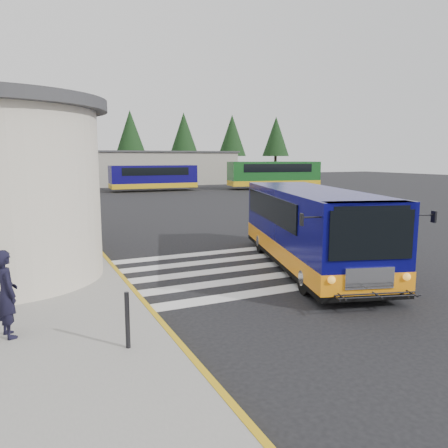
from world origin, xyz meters
name	(u,v)px	position (x,y,z in m)	size (l,w,h in m)	color
ground	(240,262)	(0.00, 0.00, 0.00)	(140.00, 140.00, 0.00)	black
curb_strip	(96,247)	(-4.05, 4.00, 0.08)	(0.12, 34.00, 0.16)	gold
crosswalk	(238,269)	(-0.50, -0.80, 0.01)	(8.00, 5.35, 0.01)	silver
depot_building	(130,168)	(6.00, 42.00, 2.11)	(26.40, 8.40, 4.20)	gray
tree_line	(118,133)	(6.29, 50.00, 6.77)	(58.40, 4.40, 10.00)	black
transit_bus	(310,230)	(1.64, -1.55, 1.17)	(4.88, 8.93, 2.45)	#080756
pedestrian_a	(6,294)	(-6.81, -3.96, 0.97)	(0.60, 0.39, 1.64)	black
bollard	(127,320)	(-4.92, -5.37, 0.65)	(0.08, 0.08, 1.00)	black
far_bus_a	(153,177)	(5.83, 31.00, 1.46)	(8.80, 2.74, 2.25)	#0B064B
far_bus_b	(274,174)	(18.61, 28.51, 1.66)	(10.22, 4.52, 2.55)	#134919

